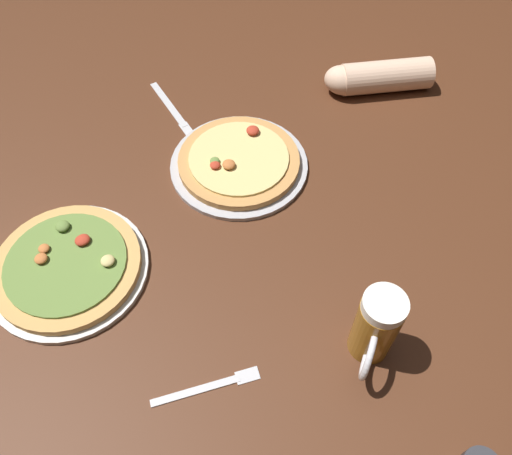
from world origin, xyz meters
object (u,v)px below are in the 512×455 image
Objects in this scene: pizza_plate_near at (68,267)px; beer_mug_dark at (376,328)px; pizza_plate_far at (239,162)px; knife_right at (172,109)px; diner_arm at (375,77)px; fork_left at (209,387)px.

pizza_plate_near is 1.90× the size of beer_mug_dark.
pizza_plate_far is (0.25, 0.39, -0.00)m from pizza_plate_near.
pizza_plate_near is 1.00× the size of pizza_plate_far.
knife_right is (-0.62, 0.51, -0.08)m from beer_mug_dark.
diner_arm is (-0.12, 0.75, -0.04)m from beer_mug_dark.
pizza_plate_near is 1.85× the size of fork_left.
pizza_plate_near is at bearing -178.32° from beer_mug_dark.
diner_arm is at bearing 55.56° from pizza_plate_far.
diner_arm is (0.14, 0.91, 0.04)m from fork_left.
pizza_plate_near is at bearing -91.54° from knife_right.
beer_mug_dark is at bearing -39.48° from knife_right.
beer_mug_dark reaches higher than fork_left.
pizza_plate_far is at bearing -30.91° from knife_right.
knife_right is at bearing 140.52° from beer_mug_dark.
fork_left is (0.37, -0.15, -0.01)m from pizza_plate_near.
fork_left is (0.12, -0.53, -0.01)m from pizza_plate_far.
knife_right is at bearing 149.09° from pizza_plate_far.
pizza_plate_far is 1.71× the size of knife_right.
diner_arm is (0.26, 0.38, 0.03)m from pizza_plate_far.
beer_mug_dark is at bearing 31.88° from fork_left.
beer_mug_dark is at bearing -43.88° from pizza_plate_far.
beer_mug_dark is 0.80m from knife_right.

